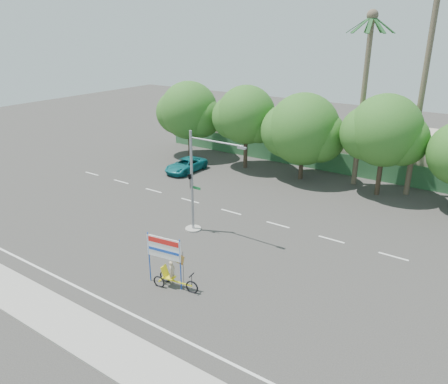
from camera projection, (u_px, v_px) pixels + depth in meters
The scene contains 14 objects.
ground at pixel (184, 264), 25.94m from camera, with size 120.00×120.00×0.00m, color #33302D.
sidewalk_near at pixel (81, 331), 20.16m from camera, with size 50.00×2.40×0.12m, color gray.
fence at pixel (326, 161), 42.09m from camera, with size 38.00×0.08×2.00m, color #336B3D.
building_left at pixel (260, 129), 50.49m from camera, with size 12.00×8.00×4.00m, color #B6AA91.
building_right at pixel (426, 155), 41.01m from camera, with size 14.00×8.00×3.60m, color #B6AA91.
tree_far_left at pixel (189, 112), 45.50m from camera, with size 7.14×6.00×7.96m.
tree_left at pixel (246, 117), 41.68m from camera, with size 6.66×5.60×8.07m.
tree_center at pixel (303, 131), 38.71m from camera, with size 7.62×6.40×7.85m.
tree_right at pixel (384, 133), 34.72m from camera, with size 6.90×5.80×8.36m.
palm_tall at pixel (427, 65), 32.91m from camera, with size 3.73×3.79×17.45m.
palm_short at pixel (365, 82), 35.87m from camera, with size 3.73×3.79×14.45m.
traffic_signal at pixel (196, 191), 29.11m from camera, with size 4.72×1.10×7.00m.
trike_billboard at pixel (169, 267), 23.31m from camera, with size 3.06×0.92×3.03m.
pickup_truck at pixel (186, 165), 42.01m from camera, with size 2.15×4.66×1.30m, color #106D74.
Camera 1 is at (14.83, -17.31, 13.31)m, focal length 35.00 mm.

